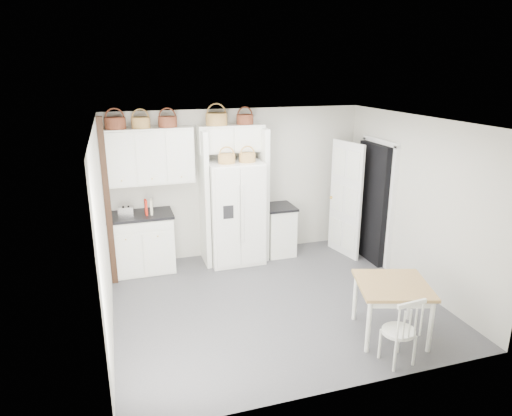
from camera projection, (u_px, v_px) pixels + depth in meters
name	position (u px, v px, depth m)	size (l,w,h in m)	color
floor	(274.00, 302.00, 6.64)	(4.50, 4.50, 0.00)	#434247
ceiling	(277.00, 121.00, 5.87)	(4.50, 4.50, 0.00)	white
wall_back	(237.00, 183.00, 8.08)	(4.50, 4.50, 0.00)	beige
wall_left	(103.00, 234.00, 5.61)	(4.00, 4.00, 0.00)	beige
wall_right	(415.00, 203.00, 6.90)	(4.00, 4.00, 0.00)	beige
refrigerator	(235.00, 212.00, 7.82)	(0.91, 0.73, 1.77)	white
base_cab_left	(141.00, 243.00, 7.55)	(1.02, 0.65, 0.95)	white
base_cab_right	(279.00, 231.00, 8.26)	(0.49, 0.59, 0.86)	white
dining_table	(391.00, 309.00, 5.72)	(0.86, 0.86, 0.71)	#A57F37
windsor_chair	(399.00, 331.00, 5.17)	(0.39, 0.35, 0.80)	white
counter_left	(139.00, 215.00, 7.41)	(1.07, 0.69, 0.04)	black
counter_right	(279.00, 207.00, 8.12)	(0.53, 0.63, 0.04)	black
toaster	(126.00, 212.00, 7.23)	(0.23, 0.14, 0.16)	silver
cookbook_red	(146.00, 207.00, 7.32)	(0.03, 0.16, 0.24)	red
cookbook_cream	(152.00, 207.00, 7.35)	(0.04, 0.16, 0.24)	beige
basket_upper_a	(115.00, 123.00, 7.02)	(0.32, 0.32, 0.18)	#5A2512
basket_upper_b	(141.00, 123.00, 7.13)	(0.29, 0.29, 0.17)	olive
basket_upper_c	(168.00, 122.00, 7.25)	(0.30, 0.30, 0.17)	#5A2512
basket_bridge_a	(216.00, 119.00, 7.47)	(0.35, 0.35, 0.20)	olive
basket_bridge_b	(245.00, 119.00, 7.62)	(0.28, 0.28, 0.16)	#5A2512
basket_fridge_a	(227.00, 159.00, 7.41)	(0.28, 0.28, 0.15)	olive
basket_fridge_b	(247.00, 158.00, 7.51)	(0.27, 0.27, 0.15)	olive
upper_cabinet	(150.00, 156.00, 7.32)	(1.40, 0.34, 0.90)	white
bridge_cabinet	(231.00, 138.00, 7.64)	(1.12, 0.34, 0.45)	white
fridge_panel_left	(204.00, 199.00, 7.66)	(0.08, 0.60, 2.30)	white
fridge_panel_right	(262.00, 194.00, 7.95)	(0.08, 0.60, 2.30)	white
trim_post	(108.00, 204.00, 6.86)	(0.09, 0.09, 2.60)	black
doorway_void	(373.00, 203.00, 7.86)	(0.18, 0.85, 2.05)	black
door_slab	(346.00, 200.00, 8.07)	(0.80, 0.04, 2.05)	white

